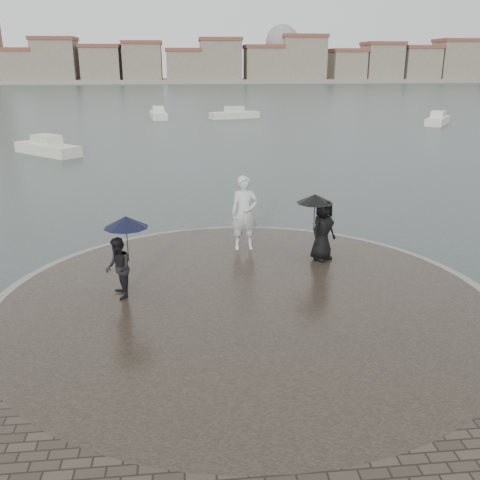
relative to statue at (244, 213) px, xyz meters
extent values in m
plane|color=#2B3835|center=(-0.40, -7.22, -1.51)|extent=(400.00, 400.00, 0.00)
cylinder|color=gray|center=(-0.40, -3.72, -1.35)|extent=(12.50, 12.50, 0.32)
cylinder|color=#2D261E|center=(-0.40, -3.72, -1.32)|extent=(11.90, 11.90, 0.36)
imported|color=silver|center=(0.00, 0.00, 0.00)|extent=(0.84, 0.55, 2.29)
imported|color=black|center=(-3.48, -3.28, -0.38)|extent=(0.75, 0.87, 1.52)
cylinder|color=black|center=(-3.23, -3.18, 0.21)|extent=(0.02, 0.02, 0.90)
cone|color=black|center=(-3.23, -3.18, 0.76)|extent=(1.08, 1.08, 0.28)
imported|color=black|center=(2.15, -1.19, -0.24)|extent=(1.05, 0.98, 1.80)
cylinder|color=black|center=(1.90, -1.09, 0.16)|extent=(0.02, 0.02, 0.90)
cone|color=black|center=(1.90, -1.09, 0.68)|extent=(1.07, 1.07, 0.26)
cube|color=gray|center=(-0.40, 155.78, -0.91)|extent=(260.00, 20.00, 1.20)
cube|color=gray|center=(-48.40, 152.78, 2.99)|extent=(10.00, 10.00, 9.00)
cube|color=brown|center=(-48.40, 152.78, 7.99)|extent=(10.60, 10.60, 1.00)
cube|color=gray|center=(-37.40, 152.78, 4.49)|extent=(12.00, 10.00, 12.00)
cube|color=brown|center=(-37.40, 152.78, 10.99)|extent=(12.60, 10.60, 1.00)
cube|color=gray|center=(-24.40, 152.78, 3.49)|extent=(11.00, 10.00, 10.00)
cube|color=brown|center=(-24.40, 152.78, 8.99)|extent=(11.60, 10.60, 1.00)
cube|color=gray|center=(-12.40, 152.78, 3.99)|extent=(11.00, 10.00, 11.00)
cube|color=brown|center=(-12.40, 152.78, 9.99)|extent=(11.60, 10.60, 1.00)
cube|color=gray|center=(-0.40, 152.78, 2.99)|extent=(10.00, 10.00, 9.00)
cube|color=brown|center=(-0.40, 152.78, 7.99)|extent=(10.60, 10.60, 1.00)
cube|color=gray|center=(10.60, 152.78, 4.49)|extent=(12.00, 10.00, 12.00)
cube|color=brown|center=(10.60, 152.78, 10.99)|extent=(12.60, 10.60, 1.00)
cube|color=gray|center=(23.60, 152.78, 3.49)|extent=(11.00, 10.00, 10.00)
cube|color=brown|center=(23.60, 152.78, 8.99)|extent=(11.60, 10.60, 1.00)
cube|color=gray|center=(35.60, 152.78, 4.99)|extent=(13.00, 10.00, 13.00)
cube|color=brown|center=(35.60, 152.78, 11.99)|extent=(13.60, 10.60, 1.00)
cube|color=gray|center=(49.60, 152.78, 2.99)|extent=(10.00, 10.00, 9.00)
cube|color=brown|center=(49.60, 152.78, 7.99)|extent=(10.60, 10.60, 1.00)
cube|color=gray|center=(60.60, 152.78, 3.99)|extent=(11.00, 10.00, 11.00)
cube|color=brown|center=(60.60, 152.78, 9.99)|extent=(11.60, 10.60, 1.00)
cube|color=gray|center=(72.60, 152.78, 3.49)|extent=(11.00, 10.00, 10.00)
cube|color=brown|center=(72.60, 152.78, 8.99)|extent=(11.60, 10.60, 1.00)
cube|color=gray|center=(84.60, 152.78, 4.49)|extent=(12.00, 10.00, 12.00)
cube|color=brown|center=(84.60, 152.78, 10.99)|extent=(12.60, 10.60, 1.00)
sphere|color=gray|center=(29.60, 154.78, 10.49)|extent=(10.00, 10.00, 10.00)
cube|color=silver|center=(-4.31, 45.70, -1.26)|extent=(2.25, 5.65, 0.90)
cube|color=silver|center=(-4.31, 45.70, -0.66)|extent=(1.43, 2.13, 0.90)
cube|color=silver|center=(23.79, 36.50, -1.26)|extent=(4.44, 5.44, 0.90)
cube|color=silver|center=(23.79, 36.50, -0.66)|extent=(2.12, 2.33, 0.90)
cube|color=silver|center=(-10.82, 21.57, -1.26)|extent=(5.05, 4.99, 0.90)
cube|color=silver|center=(-10.82, 21.57, -0.66)|extent=(2.27, 2.26, 0.90)
cube|color=silver|center=(4.10, 44.73, -1.26)|extent=(5.73, 3.16, 0.90)
cube|color=silver|center=(4.10, 44.73, -0.66)|extent=(2.27, 1.74, 0.90)
camera|label=1|loc=(-1.84, -15.64, 4.36)|focal=40.00mm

